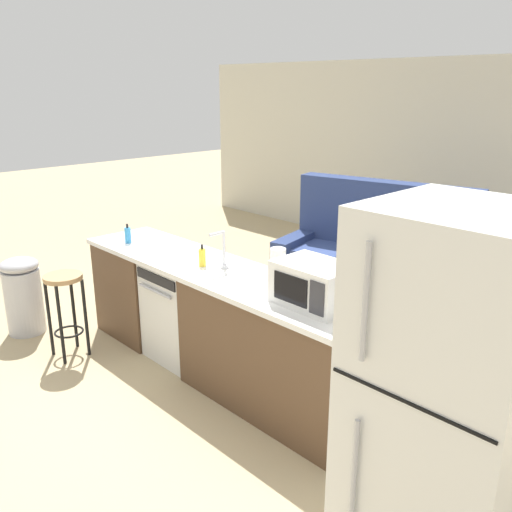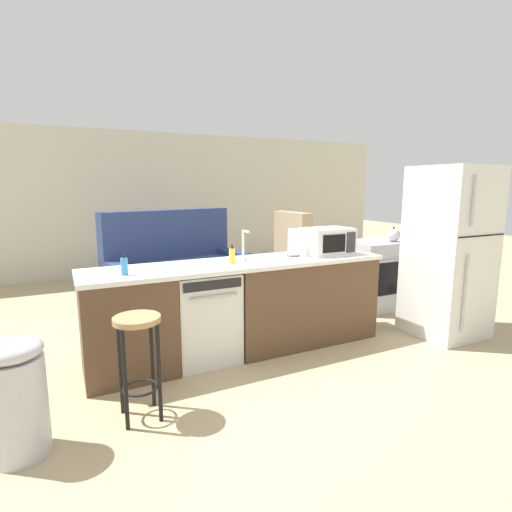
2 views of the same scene
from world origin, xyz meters
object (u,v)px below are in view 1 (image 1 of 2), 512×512
Objects in this scene: paper_towel_roll at (278,268)px; soap_bottle at (202,257)px; refrigerator at (446,414)px; couch at (375,264)px; dishwasher at (187,310)px; microwave at (315,284)px; bar_stool at (65,298)px; trash_bin at (23,295)px; dish_soap_bottle at (128,235)px.

soap_bottle is at bearing -172.30° from paper_towel_roll.
soap_bottle is (-0.73, -0.10, -0.07)m from paper_towel_roll.
refrigerator reaches higher than couch.
refrigerator reaches higher than paper_towel_roll.
microwave reaches higher than dishwasher.
dishwasher reaches higher than bar_stool.
bar_stool is (-0.71, -0.74, 0.11)m from dishwasher.
soap_bottle is (0.29, -0.04, 0.55)m from dishwasher.
microwave is (-1.20, 0.55, 0.13)m from refrigerator.
dishwasher is 1.68× the size of microwave.
paper_towel_roll is at bearing 7.70° from soap_bottle.
dishwasher is 1.67m from trash_bin.
dishwasher is at bearing 168.07° from refrigerator.
refrigerator is 2.46× the size of trash_bin.
couch is (-2.25, 2.83, -0.52)m from refrigerator.
microwave is 0.68× the size of bar_stool.
paper_towel_roll reaches higher than dish_soap_bottle.
microwave is 2.84× the size of soap_bottle.
dishwasher is 2.30m from couch.
soap_bottle is at bearing 24.43° from trash_bin.
couch is at bearing 81.21° from dishwasher.
soap_bottle reaches higher than dishwasher.
dish_soap_bottle is 0.08× the size of couch.
paper_towel_roll is at bearing 3.22° from dishwasher.
dish_soap_bottle is at bearing -170.63° from dishwasher.
couch reaches higher than paper_towel_roll.
refrigerator is 6.46× the size of paper_towel_roll.
refrigerator is at bearing 3.94° from trash_bin.
dish_soap_bottle is (-0.98, -0.07, 0.00)m from soap_bottle.
soap_bottle is at bearing -91.63° from couch.
paper_towel_roll is (-1.59, 0.61, 0.13)m from refrigerator.
dishwasher is 2.98× the size of paper_towel_roll.
paper_towel_roll is 1.97m from bar_stool.
refrigerator is 10.35× the size of dish_soap_bottle.
refrigerator is at bearing -51.51° from couch.
dish_soap_bottle is (-3.29, 0.44, 0.06)m from refrigerator.
soap_bottle is (-2.31, 0.51, 0.06)m from refrigerator.
couch reaches higher than dishwasher.
refrigerator reaches higher than trash_bin.
soap_bottle is at bearing -8.18° from dishwasher.
dishwasher is at bearing 9.37° from dish_soap_bottle.
bar_stool is 0.75m from trash_bin.
dish_soap_bottle is 2.67m from couch.
microwave reaches higher than soap_bottle.
refrigerator reaches higher than dishwasher.
bar_stool is (-1.00, -0.70, -0.44)m from soap_bottle.
trash_bin is (-1.45, -0.83, -0.04)m from dishwasher.
paper_towel_roll reaches higher than dishwasher.
paper_towel_roll is 1.71m from dish_soap_bottle.
trash_bin is (-4.05, -0.28, -0.53)m from refrigerator.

